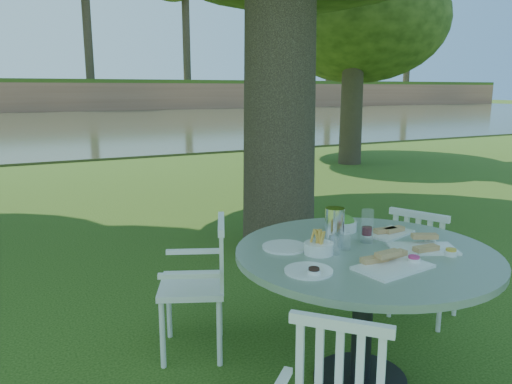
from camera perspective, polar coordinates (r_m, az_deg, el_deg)
ground at (r=4.52m, az=1.17°, el=-11.07°), size 140.00×140.00×0.00m
table at (r=3.00m, az=12.29°, el=-9.18°), size 1.50×1.50×0.84m
chair_ne at (r=3.98m, az=18.37°, el=-6.99°), size 0.56×0.57×0.88m
chair_nw at (r=3.37m, az=-5.79°, el=-9.52°), size 0.58×0.59×0.91m
tableware at (r=2.99m, az=10.73°, el=-5.33°), size 1.13×0.94×0.23m
river at (r=26.80m, az=-22.85°, el=7.06°), size 100.00×28.00×0.12m
far_bank at (r=45.18m, az=-25.14°, el=17.64°), size 100.00×18.00×15.20m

